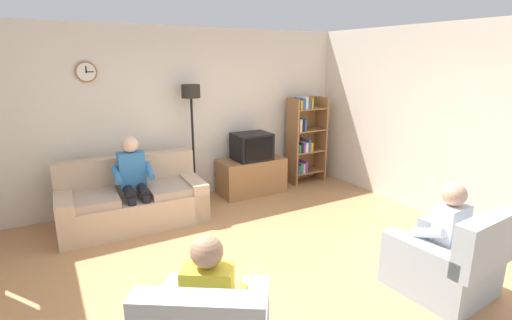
{
  "coord_description": "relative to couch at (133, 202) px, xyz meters",
  "views": [
    {
      "loc": [
        -2.0,
        -3.18,
        2.24
      ],
      "look_at": [
        0.27,
        0.83,
        1.0
      ],
      "focal_mm": 26.84,
      "sensor_mm": 36.0,
      "label": 1
    }
  ],
  "objects": [
    {
      "name": "armchair_near_bookshelf",
      "position": [
        2.3,
        -3.14,
        -0.02
      ],
      "size": [
        0.87,
        0.94,
        0.9
      ],
      "color": "#9EADBC",
      "rests_on": "ground_plane"
    },
    {
      "name": "person_in_left_armchair",
      "position": [
        -0.08,
        -2.93,
        0.29
      ],
      "size": [
        0.61,
        0.64,
        1.12
      ],
      "color": "yellow",
      "rests_on": "ground_plane"
    },
    {
      "name": "person_on_couch",
      "position": [
        0.02,
        -0.11,
        0.39
      ],
      "size": [
        0.52,
        0.55,
        1.24
      ],
      "color": "#3372B2",
      "rests_on": "ground_plane"
    },
    {
      "name": "tv",
      "position": [
        2.03,
        0.28,
        0.5
      ],
      "size": [
        0.6,
        0.49,
        0.44
      ],
      "color": "black",
      "rests_on": "tv_stand"
    },
    {
      "name": "floor_lamp",
      "position": [
        1.05,
        0.4,
        1.14
      ],
      "size": [
        0.28,
        0.28,
        1.85
      ],
      "color": "black",
      "rests_on": "ground_plane"
    },
    {
      "name": "back_wall_assembly",
      "position": [
        1.04,
        0.71,
        1.04
      ],
      "size": [
        6.2,
        0.17,
        2.7
      ],
      "color": "silver",
      "rests_on": "ground_plane"
    },
    {
      "name": "bookshelf",
      "position": [
        3.17,
        0.37,
        0.5
      ],
      "size": [
        0.68,
        0.36,
        1.58
      ],
      "color": "olive",
      "rests_on": "ground_plane"
    },
    {
      "name": "right_wall",
      "position": [
        3.9,
        -1.95,
        1.04
      ],
      "size": [
        0.12,
        5.8,
        2.7
      ],
      "primitive_type": "cube",
      "color": "silver",
      "rests_on": "ground_plane"
    },
    {
      "name": "ground_plane",
      "position": [
        1.04,
        -1.95,
        -0.31
      ],
      "size": [
        12.0,
        12.0,
        0.0
      ],
      "primitive_type": "plane",
      "color": "#B27F51"
    },
    {
      "name": "couch",
      "position": [
        0.0,
        0.0,
        0.0
      ],
      "size": [
        1.93,
        0.95,
        0.9
      ],
      "color": "tan",
      "rests_on": "ground_plane"
    },
    {
      "name": "tv_stand",
      "position": [
        2.03,
        0.3,
        -0.02
      ],
      "size": [
        1.1,
        0.56,
        0.59
      ],
      "color": "olive",
      "rests_on": "ground_plane"
    },
    {
      "name": "person_in_right_armchair",
      "position": [
        2.29,
        -3.05,
        0.29
      ],
      "size": [
        0.53,
        0.56,
        1.12
      ],
      "color": "silver",
      "rests_on": "ground_plane"
    }
  ]
}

